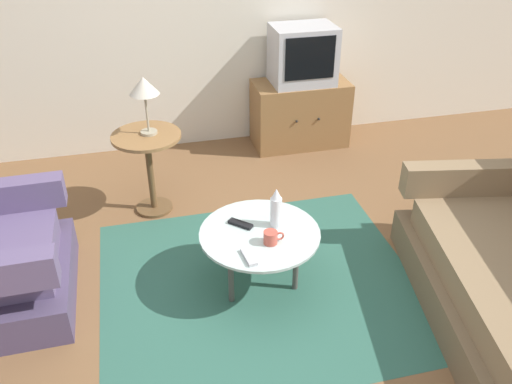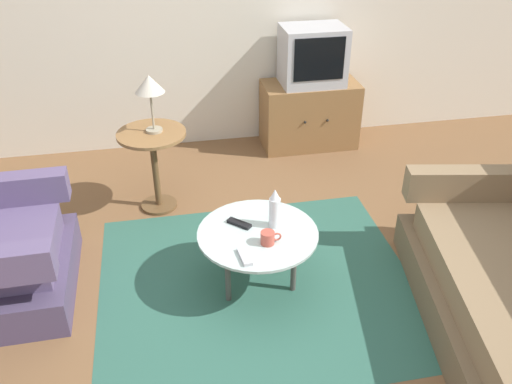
{
  "view_description": "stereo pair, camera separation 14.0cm",
  "coord_description": "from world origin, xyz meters",
  "px_view_note": "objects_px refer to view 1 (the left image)",
  "views": [
    {
      "loc": [
        -0.59,
        -2.42,
        2.35
      ],
      "look_at": [
        0.1,
        0.4,
        0.55
      ],
      "focal_mm": 37.58,
      "sensor_mm": 36.0,
      "label": 1
    },
    {
      "loc": [
        -0.45,
        -2.45,
        2.35
      ],
      "look_at": [
        0.1,
        0.4,
        0.55
      ],
      "focal_mm": 37.58,
      "sensor_mm": 36.0,
      "label": 2
    }
  ],
  "objects_px": {
    "side_table": "(149,157)",
    "television": "(303,55)",
    "tv_remote_silver": "(249,257)",
    "tv_remote_dark": "(240,224)",
    "tv_stand": "(300,114)",
    "mug": "(271,237)",
    "vase": "(276,208)",
    "coffee_table": "(260,237)",
    "table_lamp": "(144,88)"
  },
  "relations": [
    {
      "from": "tv_stand",
      "to": "tv_remote_dark",
      "type": "distance_m",
      "value": 2.05
    },
    {
      "from": "television",
      "to": "tv_remote_silver",
      "type": "xyz_separation_m",
      "value": [
        -0.99,
        -2.14,
        -0.45
      ]
    },
    {
      "from": "tv_stand",
      "to": "television",
      "type": "relative_size",
      "value": 1.58
    },
    {
      "from": "tv_remote_dark",
      "to": "table_lamp",
      "type": "bearing_deg",
      "value": 159.42
    },
    {
      "from": "vase",
      "to": "tv_remote_dark",
      "type": "distance_m",
      "value": 0.25
    },
    {
      "from": "vase",
      "to": "tv_remote_dark",
      "type": "relative_size",
      "value": 1.79
    },
    {
      "from": "television",
      "to": "mug",
      "type": "xyz_separation_m",
      "value": [
        -0.83,
        -2.03,
        -0.42
      ]
    },
    {
      "from": "television",
      "to": "vase",
      "type": "relative_size",
      "value": 2.11
    },
    {
      "from": "tv_stand",
      "to": "mug",
      "type": "height_order",
      "value": "tv_stand"
    },
    {
      "from": "side_table",
      "to": "television",
      "type": "height_order",
      "value": "television"
    },
    {
      "from": "side_table",
      "to": "television",
      "type": "distance_m",
      "value": 1.74
    },
    {
      "from": "television",
      "to": "table_lamp",
      "type": "height_order",
      "value": "television"
    },
    {
      "from": "coffee_table",
      "to": "mug",
      "type": "bearing_deg",
      "value": -72.49
    },
    {
      "from": "vase",
      "to": "mug",
      "type": "relative_size",
      "value": 2.08
    },
    {
      "from": "side_table",
      "to": "mug",
      "type": "xyz_separation_m",
      "value": [
        0.63,
        -1.18,
        -0.01
      ]
    },
    {
      "from": "tv_stand",
      "to": "television",
      "type": "distance_m",
      "value": 0.57
    },
    {
      "from": "coffee_table",
      "to": "mug",
      "type": "height_order",
      "value": "mug"
    },
    {
      "from": "television",
      "to": "table_lamp",
      "type": "bearing_deg",
      "value": -149.96
    },
    {
      "from": "coffee_table",
      "to": "mug",
      "type": "distance_m",
      "value": 0.15
    },
    {
      "from": "tv_stand",
      "to": "television",
      "type": "bearing_deg",
      "value": -90.0
    },
    {
      "from": "coffee_table",
      "to": "vase",
      "type": "height_order",
      "value": "vase"
    },
    {
      "from": "side_table",
      "to": "tv_remote_dark",
      "type": "relative_size",
      "value": 4.38
    },
    {
      "from": "mug",
      "to": "side_table",
      "type": "bearing_deg",
      "value": 118.11
    },
    {
      "from": "television",
      "to": "tv_remote_dark",
      "type": "height_order",
      "value": "television"
    },
    {
      "from": "television",
      "to": "coffee_table",
      "type": "bearing_deg",
      "value": -114.59
    },
    {
      "from": "coffee_table",
      "to": "tv_remote_dark",
      "type": "bearing_deg",
      "value": 135.03
    },
    {
      "from": "vase",
      "to": "tv_remote_silver",
      "type": "xyz_separation_m",
      "value": [
        -0.24,
        -0.28,
        -0.12
      ]
    },
    {
      "from": "side_table",
      "to": "tv_remote_silver",
      "type": "distance_m",
      "value": 1.37
    },
    {
      "from": "coffee_table",
      "to": "tv_stand",
      "type": "height_order",
      "value": "tv_stand"
    },
    {
      "from": "table_lamp",
      "to": "tv_stand",
      "type": "bearing_deg",
      "value": 30.05
    },
    {
      "from": "coffee_table",
      "to": "tv_stand",
      "type": "relative_size",
      "value": 0.85
    },
    {
      "from": "tv_remote_dark",
      "to": "tv_remote_silver",
      "type": "relative_size",
      "value": 0.91
    },
    {
      "from": "table_lamp",
      "to": "side_table",
      "type": "bearing_deg",
      "value": -151.08
    },
    {
      "from": "vase",
      "to": "side_table",
      "type": "bearing_deg",
      "value": 124.89
    },
    {
      "from": "tv_remote_silver",
      "to": "mug",
      "type": "bearing_deg",
      "value": -61.77
    },
    {
      "from": "television",
      "to": "tv_remote_dark",
      "type": "xyz_separation_m",
      "value": [
        -0.97,
        -1.81,
        -0.45
      ]
    },
    {
      "from": "vase",
      "to": "mug",
      "type": "xyz_separation_m",
      "value": [
        -0.08,
        -0.17,
        -0.09
      ]
    },
    {
      "from": "tv_remote_dark",
      "to": "mug",
      "type": "bearing_deg",
      "value": -14.34
    },
    {
      "from": "side_table",
      "to": "tv_remote_dark",
      "type": "distance_m",
      "value": 1.08
    },
    {
      "from": "table_lamp",
      "to": "tv_remote_silver",
      "type": "xyz_separation_m",
      "value": [
        0.45,
        -1.3,
        -0.57
      ]
    },
    {
      "from": "table_lamp",
      "to": "tv_remote_dark",
      "type": "relative_size",
      "value": 2.91
    },
    {
      "from": "mug",
      "to": "tv_remote_silver",
      "type": "xyz_separation_m",
      "value": [
        -0.16,
        -0.11,
        -0.03
      ]
    },
    {
      "from": "mug",
      "to": "tv_remote_silver",
      "type": "bearing_deg",
      "value": -145.3
    },
    {
      "from": "tv_stand",
      "to": "tv_remote_silver",
      "type": "relative_size",
      "value": 5.41
    },
    {
      "from": "coffee_table",
      "to": "vase",
      "type": "xyz_separation_m",
      "value": [
        0.11,
        0.05,
        0.16
      ]
    },
    {
      "from": "tv_stand",
      "to": "vase",
      "type": "bearing_deg",
      "value": -112.19
    },
    {
      "from": "coffee_table",
      "to": "tv_remote_silver",
      "type": "distance_m",
      "value": 0.27
    },
    {
      "from": "side_table",
      "to": "tv_remote_dark",
      "type": "xyz_separation_m",
      "value": [
        0.49,
        -0.96,
        -0.04
      ]
    },
    {
      "from": "mug",
      "to": "coffee_table",
      "type": "bearing_deg",
      "value": 107.51
    },
    {
      "from": "side_table",
      "to": "television",
      "type": "bearing_deg",
      "value": 30.02
    }
  ]
}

